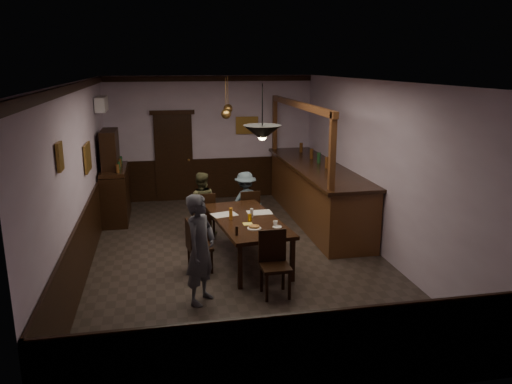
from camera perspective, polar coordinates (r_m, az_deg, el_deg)
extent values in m
cube|color=#2D2621|center=(8.81, -2.23, -7.38)|extent=(5.00, 8.00, 0.01)
cube|color=white|center=(8.17, -2.45, 12.56)|extent=(5.00, 8.00, 0.01)
cube|color=#B09BB4|center=(12.27, -5.23, 6.14)|extent=(5.00, 0.01, 3.00)
cube|color=#B09BB4|center=(4.62, 5.42, -8.24)|extent=(5.00, 0.01, 3.00)
cube|color=#B09BB4|center=(8.36, -19.52, 1.40)|extent=(0.01, 8.00, 3.00)
cube|color=#B09BB4|center=(9.08, 13.48, 2.82)|extent=(0.01, 8.00, 3.00)
cube|color=black|center=(8.38, -1.08, -3.25)|extent=(1.26, 2.31, 0.06)
cube|color=black|center=(7.49, -1.86, -8.56)|extent=(0.07, 0.07, 0.69)
cube|color=black|center=(7.74, 4.17, -7.79)|extent=(0.07, 0.07, 0.69)
cube|color=black|center=(9.34, -5.38, -3.85)|extent=(0.07, 0.07, 0.69)
cube|color=black|center=(9.55, -0.45, -3.37)|extent=(0.07, 0.07, 0.69)
cube|color=black|center=(9.61, -6.01, -2.81)|extent=(0.44, 0.44, 0.05)
cube|color=black|center=(9.37, -5.83, -1.64)|extent=(0.40, 0.08, 0.47)
cube|color=black|center=(9.86, -5.23, -3.70)|extent=(0.04, 0.04, 0.41)
cube|color=black|center=(9.81, -7.08, -3.86)|extent=(0.04, 0.04, 0.41)
cube|color=black|center=(9.56, -4.83, -4.28)|extent=(0.04, 0.04, 0.41)
cube|color=black|center=(9.51, -6.74, -4.45)|extent=(0.04, 0.04, 0.41)
cube|color=black|center=(9.83, -0.87, -2.41)|extent=(0.41, 0.41, 0.05)
cube|color=black|center=(9.60, -0.64, -1.29)|extent=(0.39, 0.06, 0.46)
cube|color=black|center=(10.08, -0.20, -3.27)|extent=(0.04, 0.04, 0.40)
cube|color=black|center=(10.01, -1.94, -3.40)|extent=(0.04, 0.04, 0.40)
cube|color=black|center=(9.79, 0.24, -3.82)|extent=(0.04, 0.04, 0.40)
cube|color=black|center=(9.72, -1.56, -3.96)|extent=(0.04, 0.04, 0.40)
cube|color=black|center=(7.24, 2.22, -8.59)|extent=(0.42, 0.42, 0.05)
cube|color=black|center=(7.31, 1.87, -6.13)|extent=(0.41, 0.05, 0.49)
cube|color=black|center=(7.15, 1.23, -10.91)|extent=(0.04, 0.04, 0.42)
cube|color=black|center=(7.23, 3.84, -10.64)|extent=(0.04, 0.04, 0.42)
cube|color=black|center=(7.44, 0.62, -9.84)|extent=(0.04, 0.04, 0.42)
cube|color=black|center=(7.52, 3.13, -9.60)|extent=(0.04, 0.04, 0.42)
cube|color=black|center=(8.11, -6.44, -6.33)|extent=(0.43, 0.43, 0.05)
cube|color=black|center=(7.99, -7.68, -4.83)|extent=(0.09, 0.38, 0.45)
cube|color=black|center=(8.08, -5.07, -7.98)|extent=(0.04, 0.04, 0.39)
cube|color=black|center=(8.36, -5.62, -7.21)|extent=(0.04, 0.04, 0.39)
cube|color=black|center=(8.02, -7.21, -8.23)|extent=(0.04, 0.04, 0.39)
cube|color=black|center=(8.30, -7.68, -7.45)|extent=(0.04, 0.04, 0.39)
imported|color=#4C4D57|center=(6.98, -6.36, -6.53)|extent=(0.63, 0.68, 1.57)
imported|color=#49482C|center=(9.74, -6.29, -1.35)|extent=(0.69, 0.58, 1.25)
imported|color=slate|center=(9.96, -1.22, -1.07)|extent=(0.88, 0.67, 1.20)
cube|color=silver|center=(8.60, -3.65, -2.59)|extent=(0.48, 0.40, 0.01)
cube|color=silver|center=(8.69, 0.40, -2.36)|extent=(0.43, 0.31, 0.01)
cube|color=#EEDA57|center=(8.10, -0.94, -3.66)|extent=(0.17, 0.17, 0.00)
cylinder|color=white|center=(7.95, 2.44, -4.00)|extent=(0.15, 0.15, 0.01)
imported|color=white|center=(7.99, 2.22, -3.57)|extent=(0.09, 0.09, 0.07)
cylinder|color=white|center=(7.87, -0.20, -4.17)|extent=(0.22, 0.22, 0.01)
torus|color=#C68C47|center=(7.87, -0.38, -3.94)|extent=(0.13, 0.13, 0.04)
torus|color=#C68C47|center=(7.86, -0.05, -3.98)|extent=(0.13, 0.13, 0.04)
cylinder|color=#F5AB14|center=(8.23, -0.71, -2.94)|extent=(0.07, 0.07, 0.12)
cylinder|color=#BF721E|center=(8.31, -2.90, -2.50)|extent=(0.06, 0.06, 0.20)
cylinder|color=silver|center=(8.42, -0.50, -2.41)|extent=(0.06, 0.06, 0.15)
cylinder|color=black|center=(7.57, -2.22, -4.44)|extent=(0.04, 0.04, 0.14)
cube|color=black|center=(11.07, -15.73, -0.43)|extent=(0.52, 1.47, 1.05)
cube|color=black|center=(10.95, -15.94, 2.48)|extent=(0.50, 1.41, 0.08)
cube|color=black|center=(10.87, -16.35, 4.63)|extent=(0.31, 0.94, 0.84)
cube|color=#542C16|center=(10.69, 6.91, -0.23)|extent=(0.94, 4.39, 1.15)
cube|color=black|center=(10.54, 6.91, 2.90)|extent=(1.05, 4.50, 0.06)
cube|color=#542C16|center=(10.25, 4.97, 9.89)|extent=(0.10, 4.29, 0.12)
cube|color=#542C16|center=(8.35, 8.84, 4.36)|extent=(0.10, 0.10, 1.36)
cube|color=#542C16|center=(12.32, 2.21, 7.78)|extent=(0.10, 0.10, 1.36)
cube|color=black|center=(12.23, -9.36, 3.84)|extent=(0.90, 0.06, 2.10)
cube|color=white|center=(11.06, -17.25, 9.60)|extent=(0.20, 0.85, 0.30)
cube|color=olive|center=(6.68, -21.51, 3.78)|extent=(0.04, 0.28, 0.36)
cube|color=olive|center=(9.10, -18.69, 3.76)|extent=(0.04, 0.62, 0.48)
cube|color=olive|center=(12.31, -1.04, 7.63)|extent=(0.55, 0.04, 0.42)
cylinder|color=black|center=(7.25, 0.73, 9.53)|extent=(0.02, 0.02, 0.70)
cone|color=black|center=(7.29, 0.72, 6.78)|extent=(0.56, 0.56, 0.22)
sphere|color=#FFD88C|center=(7.30, 0.72, 6.39)|extent=(0.12, 0.12, 0.12)
cylinder|color=#BF8C3F|center=(10.01, -3.47, 10.90)|extent=(0.02, 0.02, 0.70)
cone|color=#BF8C3F|center=(10.04, -3.44, 8.91)|extent=(0.20, 0.20, 0.22)
sphere|color=#FFD88C|center=(10.04, -3.43, 8.62)|extent=(0.12, 0.12, 0.12)
cylinder|color=#BF8C3F|center=(11.16, -3.24, 11.28)|extent=(0.02, 0.02, 0.70)
cone|color=#BF8C3F|center=(11.19, -3.21, 9.49)|extent=(0.20, 0.20, 0.22)
sphere|color=#FFD88C|center=(11.19, -3.21, 9.24)|extent=(0.12, 0.12, 0.12)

